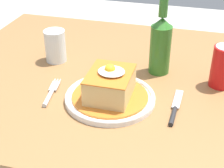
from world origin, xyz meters
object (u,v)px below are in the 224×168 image
object	(u,v)px
beer_bottle_green	(161,42)
drinking_glass	(55,48)
knife	(174,111)
soda_can	(223,67)
main_plate	(110,97)
fork	(50,94)

from	to	relation	value
beer_bottle_green	drinking_glass	bearing A→B (deg)	-177.94
knife	soda_can	xyz separation A→B (m)	(0.11, 0.17, 0.06)
beer_bottle_green	drinking_glass	distance (m)	0.34
main_plate	drinking_glass	xyz separation A→B (m)	(-0.24, 0.18, 0.04)
drinking_glass	beer_bottle_green	bearing A→B (deg)	2.06
fork	knife	size ratio (longest dim) A/B	0.86
drinking_glass	soda_can	bearing A→B (deg)	-2.63
soda_can	drinking_glass	bearing A→B (deg)	177.37
knife	soda_can	world-z (taller)	soda_can
fork	knife	bearing A→B (deg)	1.40
fork	soda_can	distance (m)	0.49
fork	knife	xyz separation A→B (m)	(0.34, 0.01, 0.00)
knife	drinking_glass	size ratio (longest dim) A/B	1.58
knife	drinking_glass	distance (m)	0.46
fork	knife	world-z (taller)	same
fork	beer_bottle_green	size ratio (longest dim) A/B	0.53
main_plate	beer_bottle_green	distance (m)	0.24
fork	drinking_glass	size ratio (longest dim) A/B	1.35
fork	drinking_glass	distance (m)	0.22
knife	soda_can	bearing A→B (deg)	57.10
main_plate	knife	distance (m)	0.18
beer_bottle_green	drinking_glass	size ratio (longest dim) A/B	2.53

